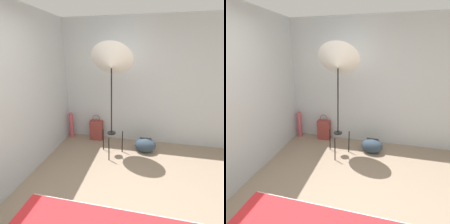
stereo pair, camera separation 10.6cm
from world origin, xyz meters
The scene contains 6 objects.
wall_back centered at (0.00, 2.44, 1.30)m, with size 8.00×0.05×2.60m.
wall_side_left centered at (-1.61, 1.00, 1.30)m, with size 0.05×8.00×2.60m.
photo_umbrella centered at (-0.39, 1.73, 1.74)m, with size 0.74×0.62×2.10m.
tote_bag centered at (-0.86, 2.28, 0.23)m, with size 0.29×0.16×0.60m.
duffel_bag centered at (0.26, 1.95, 0.15)m, with size 0.42×0.30×0.31m.
paper_roll centered at (-1.46, 2.25, 0.30)m, with size 0.10×0.10×0.60m.
Camera 1 is at (0.25, -1.24, 1.93)m, focal length 28.00 mm.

